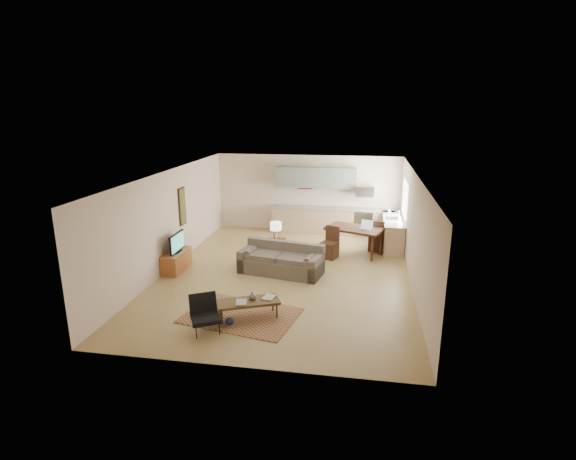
% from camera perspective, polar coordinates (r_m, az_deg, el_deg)
% --- Properties ---
extents(room, '(9.00, 9.00, 9.00)m').
position_cam_1_polar(room, '(11.69, -0.25, 0.55)').
color(room, '#A1854D').
rests_on(room, ground).
extents(kitchen_counter_back, '(4.26, 0.64, 0.92)m').
position_cam_1_polar(kitchen_counter_back, '(15.83, 5.57, 1.18)').
color(kitchen_counter_back, tan).
rests_on(kitchen_counter_back, ground).
extents(kitchen_counter_right, '(0.64, 2.26, 0.92)m').
position_cam_1_polar(kitchen_counter_right, '(14.69, 13.15, -0.31)').
color(kitchen_counter_right, tan).
rests_on(kitchen_counter_right, ground).
extents(kitchen_range, '(0.62, 0.62, 0.90)m').
position_cam_1_polar(kitchen_range, '(15.80, 9.55, 0.97)').
color(kitchen_range, '#A5A8AD').
rests_on(kitchen_range, ground).
extents(kitchen_microwave, '(0.62, 0.40, 0.35)m').
position_cam_1_polar(kitchen_microwave, '(15.58, 9.74, 4.90)').
color(kitchen_microwave, '#A5A8AD').
rests_on(kitchen_microwave, room).
extents(upper_cabinets, '(2.80, 0.34, 0.70)m').
position_cam_1_polar(upper_cabinets, '(15.73, 3.56, 6.68)').
color(upper_cabinets, gray).
rests_on(upper_cabinets, room).
extents(window_right, '(0.02, 1.40, 1.05)m').
position_cam_1_polar(window_right, '(14.46, 14.60, 3.79)').
color(window_right, white).
rests_on(window_right, room).
extents(wall_art_left, '(0.06, 0.42, 1.10)m').
position_cam_1_polar(wall_art_left, '(13.38, -13.25, 2.95)').
color(wall_art_left, olive).
rests_on(wall_art_left, room).
extents(triptych, '(1.70, 0.04, 0.50)m').
position_cam_1_polar(triptych, '(15.94, 2.17, 6.09)').
color(triptych, '#F8E1C5').
rests_on(triptych, room).
extents(rug, '(2.62, 2.05, 0.02)m').
position_cam_1_polar(rug, '(9.91, -5.98, -10.71)').
color(rug, brown).
rests_on(rug, floor).
extents(sofa, '(2.46, 1.44, 0.80)m').
position_cam_1_polar(sofa, '(12.05, -0.92, -3.71)').
color(sofa, brown).
rests_on(sofa, floor).
extents(coffee_table, '(1.43, 1.02, 0.40)m').
position_cam_1_polar(coffee_table, '(9.72, -5.08, -9.99)').
color(coffee_table, '#4B351A').
rests_on(coffee_table, floor).
extents(book_a, '(0.35, 0.39, 0.03)m').
position_cam_1_polar(book_a, '(9.55, -6.64, -9.13)').
color(book_a, maroon).
rests_on(book_a, coffee_table).
extents(book_b, '(0.35, 0.41, 0.02)m').
position_cam_1_polar(book_b, '(9.78, -3.05, -8.43)').
color(book_b, navy).
rests_on(book_b, coffee_table).
extents(vase, '(0.24, 0.24, 0.17)m').
position_cam_1_polar(vase, '(9.66, -4.55, -8.30)').
color(vase, black).
rests_on(vase, coffee_table).
extents(armchair, '(0.87, 0.87, 0.73)m').
position_cam_1_polar(armchair, '(9.23, -10.46, -10.54)').
color(armchair, black).
rests_on(armchair, floor).
extents(tv_credenza, '(0.44, 1.15, 0.53)m').
position_cam_1_polar(tv_credenza, '(12.68, -13.96, -3.84)').
color(tv_credenza, brown).
rests_on(tv_credenza, floor).
extents(tv, '(0.09, 0.89, 0.53)m').
position_cam_1_polar(tv, '(12.50, -13.94, -1.55)').
color(tv, black).
rests_on(tv, tv_credenza).
extents(console_table, '(0.62, 0.46, 0.67)m').
position_cam_1_polar(console_table, '(12.96, -1.54, -2.63)').
color(console_table, '#361E13').
rests_on(console_table, floor).
extents(table_lamp, '(0.36, 0.36, 0.53)m').
position_cam_1_polar(table_lamp, '(12.78, -1.56, -0.08)').
color(table_lamp, beige).
rests_on(table_lamp, console_table).
extents(dining_table, '(1.86, 1.45, 0.83)m').
position_cam_1_polar(dining_table, '(13.73, 8.37, -1.38)').
color(dining_table, '#361E13').
rests_on(dining_table, floor).
extents(dining_chair_near, '(0.59, 0.61, 0.95)m').
position_cam_1_polar(dining_chair_near, '(13.27, 5.26, -1.61)').
color(dining_chair_near, '#361E13').
rests_on(dining_chair_near, floor).
extents(dining_chair_far, '(0.57, 0.59, 1.00)m').
position_cam_1_polar(dining_chair_far, '(14.18, 11.30, -0.61)').
color(dining_chair_far, '#361E13').
rests_on(dining_chair_far, floor).
extents(laptop, '(0.42, 0.36, 0.26)m').
position_cam_1_polar(laptop, '(13.47, 9.84, 0.64)').
color(laptop, '#A5A8AD').
rests_on(laptop, dining_table).
extents(soap_bottle, '(0.09, 0.09, 0.19)m').
position_cam_1_polar(soap_bottle, '(15.28, 12.75, 2.48)').
color(soap_bottle, '#F8E1C5').
rests_on(soap_bottle, kitchen_counter_right).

